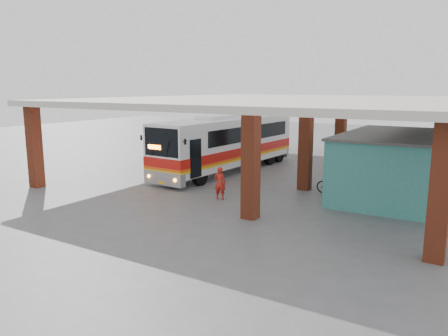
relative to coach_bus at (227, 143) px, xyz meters
name	(u,v)px	position (x,y,z in m)	size (l,w,h in m)	color
ground	(226,194)	(3.10, -5.24, -1.80)	(90.00, 90.00, 0.00)	#515154
brick_columns	(292,142)	(4.53, -0.24, 0.38)	(20.10, 21.60, 4.35)	brown
canopy_roof	(289,101)	(3.60, 1.26, 2.70)	(21.00, 23.00, 0.30)	beige
shop_building	(400,165)	(10.60, -1.24, -0.23)	(5.20, 8.20, 3.11)	#307977
coach_bus	(227,143)	(0.00, 0.00, 0.00)	(3.23, 12.54, 3.62)	white
motorcycle	(334,185)	(7.80, -2.52, -1.31)	(0.65, 1.87, 0.98)	black
pedestrian	(220,183)	(3.41, -6.30, -1.01)	(0.57, 0.38, 1.57)	#B42116
red_chair	(368,170)	(8.06, 3.28, -1.47)	(0.38, 0.38, 0.71)	#B11D12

